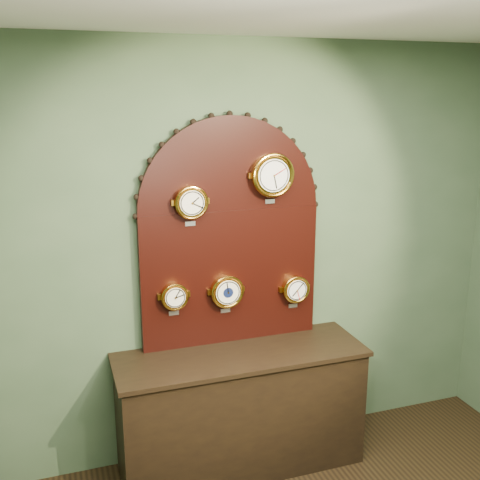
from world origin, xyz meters
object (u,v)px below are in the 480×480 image
object	(u,v)px
shop_counter	(241,412)
arabic_clock	(272,175)
roman_clock	(191,202)
hygrometer	(174,296)
barometer	(227,291)
tide_clock	(295,289)
display_board	(230,226)

from	to	relation	value
shop_counter	arabic_clock	size ratio (longest dim) A/B	4.79
roman_clock	hygrometer	xyz separation A→B (m)	(-0.12, 0.00, -0.60)
barometer	tide_clock	world-z (taller)	barometer
arabic_clock	hygrometer	distance (m)	0.99
display_board	roman_clock	size ratio (longest dim) A/B	5.84
display_board	hygrometer	world-z (taller)	display_board
roman_clock	shop_counter	bearing A→B (deg)	-29.37
display_board	hygrometer	xyz separation A→B (m)	(-0.39, -0.07, -0.42)
shop_counter	display_board	world-z (taller)	display_board
shop_counter	tide_clock	xyz separation A→B (m)	(0.44, 0.15, 0.76)
arabic_clock	tide_clock	xyz separation A→B (m)	(0.18, 0.00, -0.79)
display_board	arabic_clock	xyz separation A→B (m)	(0.26, -0.07, 0.33)
tide_clock	arabic_clock	bearing A→B (deg)	-179.27
barometer	shop_counter	bearing A→B (deg)	-73.15
roman_clock	barometer	xyz separation A→B (m)	(0.23, -0.00, -0.60)
arabic_clock	hygrometer	world-z (taller)	arabic_clock
hygrometer	barometer	world-z (taller)	barometer
display_board	arabic_clock	distance (m)	0.42
display_board	arabic_clock	world-z (taller)	display_board
display_board	hygrometer	distance (m)	0.58
shop_counter	arabic_clock	xyz separation A→B (m)	(0.26, 0.15, 1.55)
shop_counter	barometer	size ratio (longest dim) A/B	5.86
hygrometer	barometer	size ratio (longest dim) A/B	0.84
barometer	tide_clock	size ratio (longest dim) A/B	1.12
hygrometer	barometer	distance (m)	0.35
arabic_clock	hygrometer	xyz separation A→B (m)	(-0.66, 0.00, -0.74)
display_board	barometer	size ratio (longest dim) A/B	5.60
display_board	roman_clock	world-z (taller)	display_board
display_board	barometer	xyz separation A→B (m)	(-0.05, -0.07, -0.42)
barometer	roman_clock	bearing A→B (deg)	179.89
display_board	tide_clock	xyz separation A→B (m)	(0.44, -0.07, -0.46)
display_board	hygrometer	size ratio (longest dim) A/B	6.66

